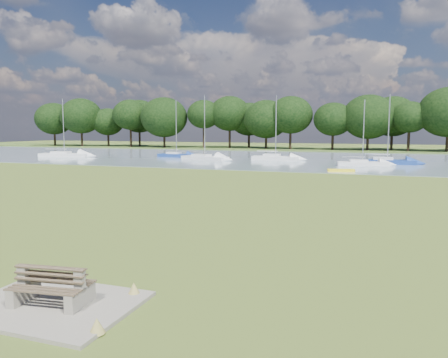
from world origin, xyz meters
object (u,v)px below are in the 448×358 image
(sailboat_2, at_px, (176,154))
(sailboat_5, at_px, (362,162))
(bench_pair, at_px, (52,287))
(sailboat_7, at_px, (275,156))
(sailboat_0, at_px, (204,156))
(sailboat_4, at_px, (64,154))
(sailboat_1, at_px, (387,160))
(kayak, at_px, (341,170))

(sailboat_2, xyz_separation_m, sailboat_5, (27.92, -6.68, -0.05))
(bench_pair, bearing_deg, sailboat_2, 105.04)
(sailboat_5, distance_m, sailboat_7, 13.13)
(sailboat_0, height_order, sailboat_7, sailboat_0)
(sailboat_4, relative_size, sailboat_7, 1.00)
(sailboat_0, bearing_deg, sailboat_4, -159.34)
(bench_pair, bearing_deg, sailboat_1, 72.50)
(bench_pair, relative_size, sailboat_0, 0.22)
(sailboat_0, height_order, sailboat_2, sailboat_0)
(sailboat_4, bearing_deg, sailboat_2, 5.27)
(sailboat_2, bearing_deg, sailboat_7, -3.33)
(sailboat_5, xyz_separation_m, sailboat_7, (-11.92, 5.49, 0.08))
(bench_pair, relative_size, sailboat_4, 0.23)
(sailboat_1, bearing_deg, bench_pair, -103.91)
(sailboat_0, relative_size, sailboat_1, 1.06)
(kayak, xyz_separation_m, sailboat_2, (-26.17, 14.96, 0.36))
(kayak, distance_m, sailboat_7, 17.13)
(sailboat_4, height_order, sailboat_7, sailboat_4)
(sailboat_4, distance_m, sailboat_5, 44.85)
(sailboat_2, bearing_deg, sailboat_1, -5.27)
(bench_pair, distance_m, sailboat_4, 61.57)
(bench_pair, distance_m, sailboat_7, 52.13)
(sailboat_1, xyz_separation_m, sailboat_4, (-47.67, -2.01, -0.01))
(sailboat_4, bearing_deg, sailboat_5, -13.96)
(sailboat_1, distance_m, sailboat_7, 14.91)
(sailboat_0, height_order, sailboat_1, sailboat_0)
(sailboat_4, distance_m, sailboat_7, 33.17)
(sailboat_1, height_order, sailboat_5, sailboat_1)
(sailboat_2, bearing_deg, sailboat_4, -161.57)
(bench_pair, xyz_separation_m, sailboat_2, (-22.12, 52.96, 0.02))
(sailboat_2, bearing_deg, kayak, -28.84)
(sailboat_1, distance_m, sailboat_4, 47.71)
(sailboat_0, relative_size, sailboat_5, 1.17)
(kayak, xyz_separation_m, sailboat_4, (-43.08, 9.62, 0.37))
(bench_pair, bearing_deg, sailboat_7, 89.12)
(sailboat_1, bearing_deg, sailboat_7, 167.69)
(sailboat_4, height_order, sailboat_5, sailboat_4)
(sailboat_0, xyz_separation_m, sailboat_4, (-23.09, -1.81, 0.05))
(kayak, distance_m, sailboat_1, 12.50)
(kayak, bearing_deg, sailboat_2, 134.74)
(bench_pair, distance_m, sailboat_2, 57.39)
(bench_pair, relative_size, sailboat_7, 0.23)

